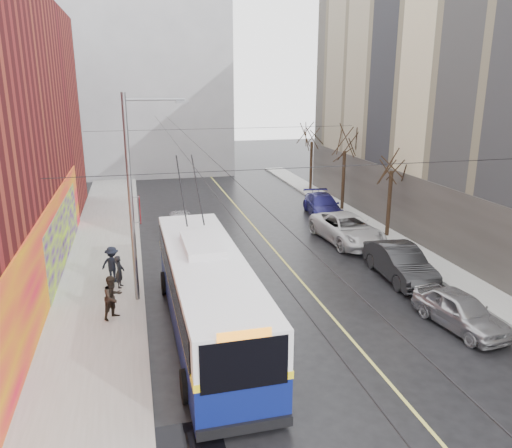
# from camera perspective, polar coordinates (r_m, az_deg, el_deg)

# --- Properties ---
(ground) EXTENTS (140.00, 140.00, 0.00)m
(ground) POSITION_cam_1_polar(r_m,az_deg,el_deg) (15.65, 12.99, -21.41)
(ground) COLOR black
(ground) RESTS_ON ground
(sidewalk_left) EXTENTS (4.00, 60.00, 0.15)m
(sidewalk_left) POSITION_cam_1_polar(r_m,az_deg,el_deg) (24.84, -17.38, -6.84)
(sidewalk_left) COLOR gray
(sidewalk_left) RESTS_ON ground
(sidewalk_right) EXTENTS (2.00, 60.00, 0.15)m
(sidewalk_right) POSITION_cam_1_polar(r_m,az_deg,el_deg) (28.99, 18.41, -3.63)
(sidewalk_right) COLOR gray
(sidewalk_right) RESTS_ON ground
(lane_line) EXTENTS (0.12, 50.00, 0.01)m
(lane_line) POSITION_cam_1_polar(r_m,az_deg,el_deg) (27.70, 2.85, -3.86)
(lane_line) COLOR #BFB74C
(lane_line) RESTS_ON ground
(building_far) EXTENTS (20.50, 12.10, 18.00)m
(building_far) POSITION_cam_1_polar(r_m,az_deg,el_deg) (55.93, -14.30, 15.13)
(building_far) COLOR gray
(building_far) RESTS_ON ground
(streetlight_pole) EXTENTS (2.65, 0.60, 9.00)m
(streetlight_pole) POSITION_cam_1_polar(r_m,az_deg,el_deg) (21.43, -13.74, 3.26)
(streetlight_pole) COLOR slate
(streetlight_pole) RESTS_ON ground
(catenary_wires) EXTENTS (18.00, 60.00, 0.22)m
(catenary_wires) POSITION_cam_1_polar(r_m,az_deg,el_deg) (26.14, -6.07, 8.97)
(catenary_wires) COLOR black
(tree_near) EXTENTS (3.20, 3.20, 6.40)m
(tree_near) POSITION_cam_1_polar(r_m,az_deg,el_deg) (31.18, 15.33, 7.27)
(tree_near) COLOR black
(tree_near) RESTS_ON ground
(tree_mid) EXTENTS (3.20, 3.20, 6.68)m
(tree_mid) POSITION_cam_1_polar(r_m,az_deg,el_deg) (37.36, 10.16, 9.38)
(tree_mid) COLOR black
(tree_mid) RESTS_ON ground
(tree_far) EXTENTS (3.20, 3.20, 6.57)m
(tree_far) POSITION_cam_1_polar(r_m,az_deg,el_deg) (43.83, 6.42, 10.32)
(tree_far) COLOR black
(tree_far) RESTS_ON ground
(pigeons_flying) EXTENTS (0.84, 1.58, 2.10)m
(pigeons_flying) POSITION_cam_1_polar(r_m,az_deg,el_deg) (22.34, -4.45, 9.86)
(pigeons_flying) COLOR slate
(trolleybus) EXTENTS (3.09, 12.79, 6.03)m
(trolleybus) POSITION_cam_1_polar(r_m,az_deg,el_deg) (19.24, -5.56, -7.75)
(trolleybus) COLOR #0B1454
(trolleybus) RESTS_ON ground
(parked_car_a) EXTENTS (2.28, 4.45, 1.45)m
(parked_car_a) POSITION_cam_1_polar(r_m,az_deg,el_deg) (21.47, 22.31, -9.13)
(parked_car_a) COLOR #A1A1A5
(parked_car_a) RESTS_ON ground
(parked_car_b) EXTENTS (2.01, 5.17, 1.68)m
(parked_car_b) POSITION_cam_1_polar(r_m,az_deg,el_deg) (25.54, 16.12, -4.25)
(parked_car_b) COLOR black
(parked_car_b) RESTS_ON ground
(parked_car_c) EXTENTS (3.19, 6.20, 1.67)m
(parked_car_c) POSITION_cam_1_polar(r_m,az_deg,el_deg) (30.60, 10.38, -0.53)
(parked_car_c) COLOR #BCBCBE
(parked_car_c) RESTS_ON ground
(parked_car_d) EXTENTS (2.83, 5.51, 1.53)m
(parked_car_d) POSITION_cam_1_polar(r_m,az_deg,el_deg) (36.38, 7.63, 2.12)
(parked_car_d) COLOR navy
(parked_car_d) RESTS_ON ground
(following_car) EXTENTS (2.09, 4.37, 1.44)m
(following_car) POSITION_cam_1_polar(r_m,az_deg,el_deg) (32.02, -8.71, 0.08)
(following_car) COLOR silver
(following_car) RESTS_ON ground
(pedestrian_a) EXTENTS (0.47, 0.62, 1.54)m
(pedestrian_a) POSITION_cam_1_polar(r_m,az_deg,el_deg) (24.05, -15.35, -5.25)
(pedestrian_a) COLOR black
(pedestrian_a) RESTS_ON sidewalk_left
(pedestrian_b) EXTENTS (1.11, 1.10, 1.81)m
(pedestrian_b) POSITION_cam_1_polar(r_m,az_deg,el_deg) (21.03, -16.05, -8.05)
(pedestrian_b) COLOR black
(pedestrian_b) RESTS_ON sidewalk_left
(pedestrian_c) EXTENTS (1.30, 1.07, 1.75)m
(pedestrian_c) POSITION_cam_1_polar(r_m,az_deg,el_deg) (24.75, -16.09, -4.45)
(pedestrian_c) COLOR black
(pedestrian_c) RESTS_ON sidewalk_left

